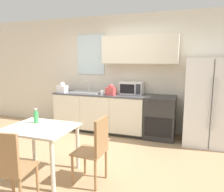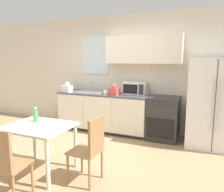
{
  "view_description": "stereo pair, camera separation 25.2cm",
  "coord_description": "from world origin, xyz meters",
  "views": [
    {
      "loc": [
        1.74,
        -3.06,
        1.67
      ],
      "look_at": [
        0.48,
        0.48,
        1.05
      ],
      "focal_mm": 35.0,
      "sensor_mm": 36.0,
      "label": 1
    },
    {
      "loc": [
        1.98,
        -2.97,
        1.67
      ],
      "look_at": [
        0.48,
        0.48,
        1.05
      ],
      "focal_mm": 35.0,
      "sensor_mm": 36.0,
      "label": 2
    }
  ],
  "objects": [
    {
      "name": "ground_plane",
      "position": [
        0.0,
        0.0,
        0.0
      ],
      "size": [
        12.0,
        12.0,
        0.0
      ],
      "primitive_type": "plane",
      "color": "tan"
    },
    {
      "name": "wall_back",
      "position": [
        0.09,
        1.91,
        1.43
      ],
      "size": [
        12.0,
        0.38,
        2.7
      ],
      "color": "beige",
      "rests_on": "ground_plane"
    },
    {
      "name": "kitchen_counter",
      "position": [
        -0.21,
        1.58,
        0.46
      ],
      "size": [
        2.17,
        0.67,
        0.9
      ],
      "color": "#333333",
      "rests_on": "ground_plane"
    },
    {
      "name": "oven_range",
      "position": [
        1.19,
        1.59,
        0.45
      ],
      "size": [
        0.63,
        0.66,
        0.91
      ],
      "color": "#2D2D2D",
      "rests_on": "ground_plane"
    },
    {
      "name": "refrigerator",
      "position": [
        2.15,
        1.54,
        0.86
      ],
      "size": [
        0.94,
        0.78,
        1.72
      ],
      "color": "white",
      "rests_on": "ground_plane"
    },
    {
      "name": "kitchen_sink",
      "position": [
        -0.57,
        1.59,
        0.92
      ],
      "size": [
        0.73,
        0.41,
        0.25
      ],
      "color": "#B7BABC",
      "rests_on": "kitchen_counter"
    },
    {
      "name": "microwave",
      "position": [
        0.52,
        1.71,
        1.04
      ],
      "size": [
        0.51,
        0.33,
        0.28
      ],
      "color": "silver",
      "rests_on": "kitchen_counter"
    },
    {
      "name": "coffee_mug",
      "position": [
        -0.06,
        1.38,
        0.95
      ],
      "size": [
        0.11,
        0.08,
        0.1
      ],
      "color": "white",
      "rests_on": "kitchen_counter"
    },
    {
      "name": "grocery_bag_0",
      "position": [
        -1.1,
        1.41,
        1.01
      ],
      "size": [
        0.24,
        0.21,
        0.25
      ],
      "rotation": [
        0.0,
        0.0,
        -0.08
      ],
      "color": "white",
      "rests_on": "kitchen_counter"
    },
    {
      "name": "grocery_bag_1",
      "position": [
        0.12,
        1.44,
        1.01
      ],
      "size": [
        0.22,
        0.2,
        0.25
      ],
      "rotation": [
        0.0,
        0.0,
        -0.14
      ],
      "color": "#D14C4C",
      "rests_on": "kitchen_counter"
    },
    {
      "name": "dining_table",
      "position": [
        -0.24,
        -0.57,
        0.61
      ],
      "size": [
        0.95,
        0.78,
        0.72
      ],
      "color": "beige",
      "rests_on": "ground_plane"
    },
    {
      "name": "dining_chair_near",
      "position": [
        -0.08,
        -1.33,
        0.54
      ],
      "size": [
        0.46,
        0.46,
        0.93
      ],
      "rotation": [
        0.0,
        0.0,
        0.15
      ],
      "color": "#997047",
      "rests_on": "ground_plane"
    },
    {
      "name": "dining_chair_side",
      "position": [
        0.61,
        -0.53,
        0.54
      ],
      "size": [
        0.42,
        0.42,
        0.93
      ],
      "rotation": [
        0.0,
        0.0,
        1.53
      ],
      "color": "#997047",
      "rests_on": "ground_plane"
    },
    {
      "name": "drink_bottle",
      "position": [
        -0.42,
        -0.42,
        0.82
      ],
      "size": [
        0.07,
        0.07,
        0.23
      ],
      "color": "#3FB259",
      "rests_on": "dining_table"
    }
  ]
}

